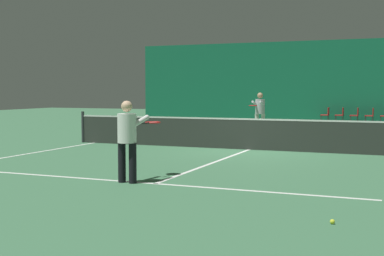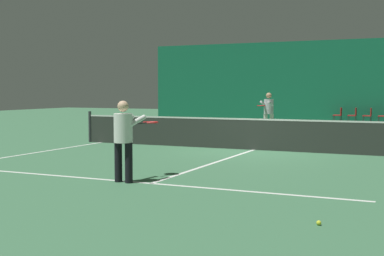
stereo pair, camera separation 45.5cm
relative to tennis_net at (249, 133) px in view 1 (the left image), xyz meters
The scene contains 15 objects.
ground_plane 0.51m from the tennis_net, ahead, with size 60.00×60.00×0.00m, color #3D704C.
backdrop_curtain 15.55m from the tennis_net, 90.00° to the left, with size 23.00×0.12×4.63m.
court_line_baseline_far 11.91m from the tennis_net, 90.00° to the left, with size 11.00×0.10×0.00m.
court_line_service_far 6.42m from the tennis_net, 90.00° to the left, with size 8.25×0.10×0.00m.
court_line_service_near 6.42m from the tennis_net, 90.00° to the right, with size 8.25×0.10×0.00m.
court_line_sideline_left 5.52m from the tennis_net, behind, with size 0.10×23.80×0.00m.
court_line_centre 0.51m from the tennis_net, ahead, with size 0.10×12.80×0.00m.
tennis_net is the anchor object (origin of this frame).
player_near 6.50m from the tennis_net, 94.82° to the right, with size 0.45×1.34×1.60m.
player_far 5.86m from the tennis_net, 102.17° to the left, with size 0.43×1.37×1.70m.
courtside_chair_0 14.90m from the tennis_net, 89.60° to the left, with size 0.44×0.44×0.84m.
courtside_chair_1 14.93m from the tennis_net, 86.57° to the left, with size 0.44×0.44×0.84m.
courtside_chair_2 14.99m from the tennis_net, 83.56° to the left, with size 0.44×0.44×0.84m.
courtside_chair_3 15.10m from the tennis_net, 80.59° to the left, with size 0.44×0.44×0.84m.
tennis_ball 9.04m from the tennis_net, 66.58° to the right, with size 0.07×0.07×0.07m.
Camera 1 is at (4.54, -15.55, 1.80)m, focal length 50.00 mm.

